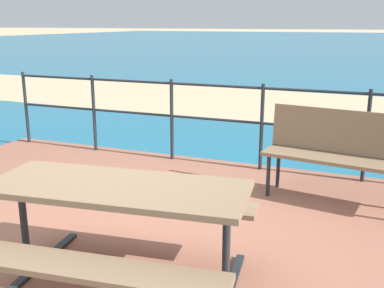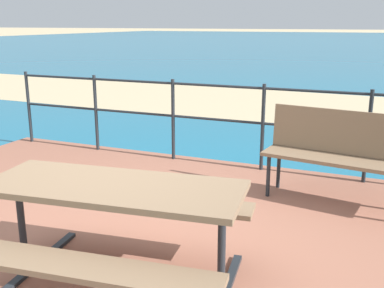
% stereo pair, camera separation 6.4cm
% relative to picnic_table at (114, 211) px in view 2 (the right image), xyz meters
% --- Properties ---
extents(ground_plane, '(240.00, 240.00, 0.00)m').
position_rel_picnic_table_xyz_m(ground_plane, '(-0.34, 0.48, -0.63)').
color(ground_plane, tan).
extents(patio_paving, '(6.40, 5.20, 0.06)m').
position_rel_picnic_table_xyz_m(patio_paving, '(-0.34, 0.48, -0.60)').
color(patio_paving, '#935B47').
rests_on(patio_paving, ground).
extents(sea_water, '(90.00, 90.00, 0.01)m').
position_rel_picnic_table_xyz_m(sea_water, '(-0.34, 40.48, -0.63)').
color(sea_water, '#196B8E').
rests_on(sea_water, ground).
extents(beach_strip, '(54.10, 5.80, 0.01)m').
position_rel_picnic_table_xyz_m(beach_strip, '(-0.34, 7.80, -0.63)').
color(beach_strip, tan).
rests_on(beach_strip, ground).
extents(picnic_table, '(1.79, 1.45, 0.76)m').
position_rel_picnic_table_xyz_m(picnic_table, '(0.00, 0.00, 0.00)').
color(picnic_table, '#7A6047').
rests_on(picnic_table, patio_paving).
extents(park_bench, '(1.61, 0.63, 0.91)m').
position_rel_picnic_table_xyz_m(park_bench, '(1.26, 2.20, -0.02)').
color(park_bench, '#7A6047').
rests_on(park_bench, patio_paving).
extents(railing_fence, '(5.94, 0.04, 1.05)m').
position_rel_picnic_table_xyz_m(railing_fence, '(-0.34, 2.91, 0.08)').
color(railing_fence, '#1E2328').
rests_on(railing_fence, patio_paving).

